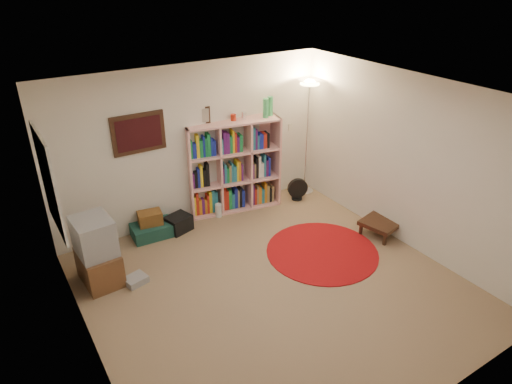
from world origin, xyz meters
The scene contains 12 objects.
room centered at (-0.05, 0.05, 1.26)m, with size 4.54×4.54×2.54m.
bookshelf centered at (0.62, 2.17, 0.75)m, with size 1.61×0.73×1.86m.
floor_lamp centered at (2.03, 1.98, 1.71)m, with size 0.42×0.42×2.06m.
floor_fan centered at (1.73, 1.79, 0.20)m, with size 0.36×0.24×0.41m.
tv_stand centered at (-1.86, 1.33, 0.45)m, with size 0.49×0.67×0.94m.
dvd_box centered at (-1.49, 1.04, 0.05)m, with size 0.32×0.29×0.09m.
suitcase centered at (-0.87, 2.02, 0.10)m, with size 0.66×0.45×0.20m.
wicker_basket centered at (-0.89, 2.05, 0.30)m, with size 0.39×0.30×0.20m.
duffel_bag centered at (-0.48, 1.96, 0.13)m, with size 0.44×0.40×0.25m.
paper_towel centered at (0.26, 2.01, 0.11)m, with size 0.14×0.14×0.23m.
red_rug centered at (1.04, 0.28, 0.01)m, with size 1.62×1.62×0.01m.
side_table centered at (2.10, 0.18, 0.20)m, with size 0.63×0.63×0.24m.
Camera 1 is at (-2.74, -3.88, 3.78)m, focal length 32.00 mm.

